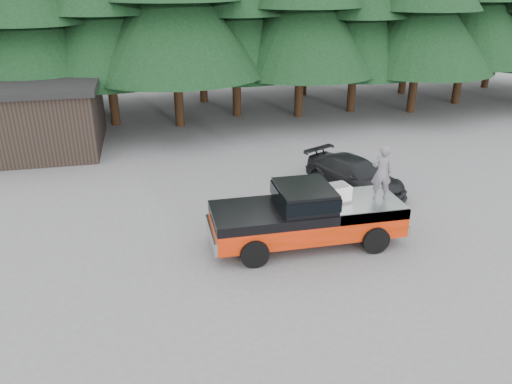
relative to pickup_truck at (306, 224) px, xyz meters
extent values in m
plane|color=#515153|center=(-1.79, -0.28, -0.67)|extent=(120.00, 120.00, 0.00)
cube|color=black|center=(-0.10, 0.00, 0.96)|extent=(1.66, 1.90, 0.59)
cube|color=silver|center=(0.98, 0.07, 0.90)|extent=(0.78, 0.68, 0.48)
imported|color=#514F56|center=(2.30, -0.08, 1.53)|extent=(0.69, 0.52, 1.73)
imported|color=black|center=(3.11, 3.61, -0.04)|extent=(3.43, 4.65, 1.25)
cube|color=black|center=(-10.79, 11.72, 0.83)|extent=(8.00, 6.00, 3.00)
cube|color=black|center=(-10.79, 11.72, 2.48)|extent=(8.40, 6.40, 0.30)
camera|label=1|loc=(-4.45, -13.02, 7.02)|focal=35.00mm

